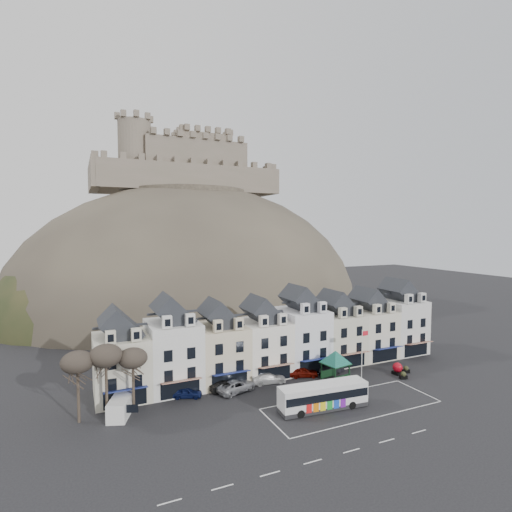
{
  "coord_description": "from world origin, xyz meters",
  "views": [
    {
      "loc": [
        -28.79,
        -37.73,
        21.94
      ],
      "look_at": [
        -0.83,
        24.0,
        17.29
      ],
      "focal_mm": 28.0,
      "sensor_mm": 36.0,
      "label": 1
    }
  ],
  "objects_px": {
    "car_white": "(268,378)",
    "red_buoy": "(397,368)",
    "white_van": "(121,406)",
    "car_silver": "(236,386)",
    "car_black": "(226,385)",
    "car_charcoal": "(332,369)",
    "flagpole": "(362,352)",
    "car_navy": "(186,392)",
    "bus": "(323,395)",
    "bus_shelter": "(335,357)",
    "car_maroon": "(303,372)"
  },
  "relations": [
    {
      "from": "car_black",
      "to": "car_navy",
      "type": "bearing_deg",
      "value": 84.02
    },
    {
      "from": "car_charcoal",
      "to": "car_white",
      "type": "bearing_deg",
      "value": 75.32
    },
    {
      "from": "car_silver",
      "to": "car_charcoal",
      "type": "height_order",
      "value": "car_silver"
    },
    {
      "from": "white_van",
      "to": "car_white",
      "type": "xyz_separation_m",
      "value": [
        20.11,
        1.75,
        -0.35
      ]
    },
    {
      "from": "car_silver",
      "to": "car_white",
      "type": "relative_size",
      "value": 1.07
    },
    {
      "from": "car_maroon",
      "to": "car_black",
      "type": "bearing_deg",
      "value": 109.31
    },
    {
      "from": "car_navy",
      "to": "car_white",
      "type": "relative_size",
      "value": 0.77
    },
    {
      "from": "white_van",
      "to": "car_silver",
      "type": "xyz_separation_m",
      "value": [
        14.91,
        0.84,
        -0.32
      ]
    },
    {
      "from": "bus",
      "to": "bus_shelter",
      "type": "xyz_separation_m",
      "value": [
        6.88,
        7.11,
        1.63
      ]
    },
    {
      "from": "car_white",
      "to": "white_van",
      "type": "bearing_deg",
      "value": 101.83
    },
    {
      "from": "bus_shelter",
      "to": "white_van",
      "type": "height_order",
      "value": "bus_shelter"
    },
    {
      "from": "car_black",
      "to": "car_white",
      "type": "height_order",
      "value": "car_black"
    },
    {
      "from": "bus",
      "to": "car_silver",
      "type": "relative_size",
      "value": 2.03
    },
    {
      "from": "car_black",
      "to": "car_charcoal",
      "type": "height_order",
      "value": "car_black"
    },
    {
      "from": "flagpole",
      "to": "car_black",
      "type": "xyz_separation_m",
      "value": [
        -18.89,
        5.13,
        -3.57
      ]
    },
    {
      "from": "bus",
      "to": "car_black",
      "type": "distance_m",
      "value": 13.49
    },
    {
      "from": "red_buoy",
      "to": "car_black",
      "type": "xyz_separation_m",
      "value": [
        -25.71,
        4.95,
        -0.15
      ]
    },
    {
      "from": "car_white",
      "to": "car_maroon",
      "type": "xyz_separation_m",
      "value": [
        5.75,
        0.0,
        -0.0
      ]
    },
    {
      "from": "car_white",
      "to": "car_maroon",
      "type": "relative_size",
      "value": 1.18
    },
    {
      "from": "bus",
      "to": "red_buoy",
      "type": "distance_m",
      "value": 17.58
    },
    {
      "from": "flagpole",
      "to": "car_silver",
      "type": "relative_size",
      "value": 1.36
    },
    {
      "from": "flagpole",
      "to": "car_navy",
      "type": "distance_m",
      "value": 25.1
    },
    {
      "from": "white_van",
      "to": "car_maroon",
      "type": "bearing_deg",
      "value": 24.23
    },
    {
      "from": "bus_shelter",
      "to": "car_maroon",
      "type": "height_order",
      "value": "bus_shelter"
    },
    {
      "from": "red_buoy",
      "to": "car_maroon",
      "type": "xyz_separation_m",
      "value": [
        -13.56,
        4.98,
        -0.16
      ]
    },
    {
      "from": "car_navy",
      "to": "car_silver",
      "type": "distance_m",
      "value": 6.66
    },
    {
      "from": "car_navy",
      "to": "car_black",
      "type": "bearing_deg",
      "value": -67.95
    },
    {
      "from": "flagpole",
      "to": "car_white",
      "type": "distance_m",
      "value": 13.98
    },
    {
      "from": "car_black",
      "to": "car_white",
      "type": "xyz_separation_m",
      "value": [
        6.4,
        0.03,
        -0.01
      ]
    },
    {
      "from": "flagpole",
      "to": "car_black",
      "type": "height_order",
      "value": "flagpole"
    },
    {
      "from": "red_buoy",
      "to": "car_charcoal",
      "type": "distance_m",
      "value": 9.9
    },
    {
      "from": "red_buoy",
      "to": "car_charcoal",
      "type": "height_order",
      "value": "red_buoy"
    },
    {
      "from": "bus_shelter",
      "to": "car_silver",
      "type": "distance_m",
      "value": 14.97
    },
    {
      "from": "car_navy",
      "to": "car_white",
      "type": "height_order",
      "value": "car_white"
    },
    {
      "from": "flagpole",
      "to": "car_navy",
      "type": "xyz_separation_m",
      "value": [
        -24.29,
        5.15,
        -3.65
      ]
    },
    {
      "from": "car_silver",
      "to": "car_white",
      "type": "distance_m",
      "value": 5.28
    },
    {
      "from": "bus",
      "to": "car_silver",
      "type": "bearing_deg",
      "value": 134.87
    },
    {
      "from": "flagpole",
      "to": "car_black",
      "type": "bearing_deg",
      "value": 164.81
    },
    {
      "from": "flagpole",
      "to": "car_charcoal",
      "type": "bearing_deg",
      "value": 115.02
    },
    {
      "from": "car_black",
      "to": "car_silver",
      "type": "height_order",
      "value": "car_silver"
    },
    {
      "from": "bus_shelter",
      "to": "white_van",
      "type": "xyz_separation_m",
      "value": [
        -29.51,
        1.25,
        -2.27
      ]
    },
    {
      "from": "car_charcoal",
      "to": "white_van",
      "type": "bearing_deg",
      "value": 81.07
    },
    {
      "from": "bus",
      "to": "white_van",
      "type": "relative_size",
      "value": 2.16
    },
    {
      "from": "bus",
      "to": "car_silver",
      "type": "xyz_separation_m",
      "value": [
        -7.72,
        9.2,
        -0.95
      ]
    },
    {
      "from": "bus_shelter",
      "to": "car_navy",
      "type": "relative_size",
      "value": 1.68
    },
    {
      "from": "red_buoy",
      "to": "car_navy",
      "type": "relative_size",
      "value": 0.44
    },
    {
      "from": "car_white",
      "to": "red_buoy",
      "type": "bearing_deg",
      "value": -97.6
    },
    {
      "from": "red_buoy",
      "to": "car_silver",
      "type": "xyz_separation_m",
      "value": [
        -24.51,
        4.07,
        -0.13
      ]
    },
    {
      "from": "car_white",
      "to": "car_charcoal",
      "type": "relative_size",
      "value": 1.25
    },
    {
      "from": "car_silver",
      "to": "car_white",
      "type": "height_order",
      "value": "car_silver"
    }
  ]
}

